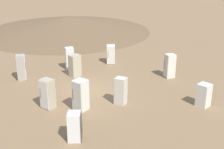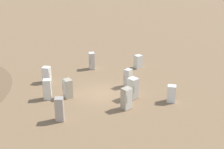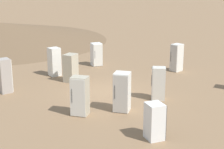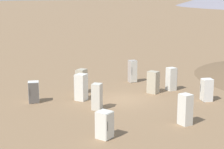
# 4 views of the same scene
# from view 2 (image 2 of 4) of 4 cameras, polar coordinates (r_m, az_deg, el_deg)

# --- Properties ---
(ground_plane) EXTENTS (1000.00, 1000.00, 0.00)m
(ground_plane) POSITION_cam_2_polar(r_m,az_deg,el_deg) (27.71, -1.75, -3.49)
(ground_plane) COLOR #846647
(discarded_fridge_0) EXTENTS (0.91, 0.92, 1.46)m
(discarded_fridge_0) POSITION_cam_2_polar(r_m,az_deg,el_deg) (26.46, 10.81, -3.45)
(discarded_fridge_0) COLOR white
(discarded_fridge_0) RESTS_ON ground_plane
(discarded_fridge_1) EXTENTS (0.89, 0.86, 1.42)m
(discarded_fridge_1) POSITION_cam_2_polar(r_m,az_deg,el_deg) (33.40, 4.79, 2.37)
(discarded_fridge_1) COLOR silver
(discarded_fridge_1) RESTS_ON ground_plane
(discarded_fridge_2) EXTENTS (0.91, 0.93, 1.56)m
(discarded_fridge_2) POSITION_cam_2_polar(r_m,az_deg,el_deg) (30.31, -11.86, -0.04)
(discarded_fridge_2) COLOR white
(discarded_fridge_2) RESTS_ON ground_plane
(discarded_fridge_3) EXTENTS (0.87, 0.92, 1.81)m
(discarded_fridge_3) POSITION_cam_2_polar(r_m,az_deg,el_deg) (24.82, 2.66, -4.41)
(discarded_fridge_3) COLOR #B2A88E
(discarded_fridge_3) RESTS_ON ground_plane
(discarded_fridge_4) EXTENTS (0.89, 0.82, 1.66)m
(discarded_fridge_4) POSITION_cam_2_polar(r_m,az_deg,el_deg) (26.94, -8.10, -2.55)
(discarded_fridge_4) COLOR #B2A88E
(discarded_fridge_4) RESTS_ON ground_plane
(discarded_fridge_5) EXTENTS (0.97, 0.96, 1.85)m
(discarded_fridge_5) POSITION_cam_2_polar(r_m,az_deg,el_deg) (26.54, 3.84, -2.54)
(discarded_fridge_5) COLOR silver
(discarded_fridge_5) RESTS_ON ground_plane
(discarded_fridge_6) EXTENTS (0.76, 0.65, 1.78)m
(discarded_fridge_6) POSITION_cam_2_polar(r_m,az_deg,el_deg) (33.08, -3.74, 2.52)
(discarded_fridge_6) COLOR silver
(discarded_fridge_6) RESTS_ON ground_plane
(discarded_fridge_7) EXTENTS (0.75, 0.74, 1.87)m
(discarded_fridge_7) POSITION_cam_2_polar(r_m,az_deg,el_deg) (23.50, -9.58, -6.27)
(discarded_fridge_7) COLOR #A89E93
(discarded_fridge_7) RESTS_ON ground_plane
(discarded_fridge_8) EXTENTS (0.74, 0.76, 1.77)m
(discarded_fridge_8) POSITION_cam_2_polar(r_m,az_deg,el_deg) (26.98, -11.76, -2.64)
(discarded_fridge_8) COLOR silver
(discarded_fridge_8) RESTS_ON ground_plane
(discarded_fridge_9) EXTENTS (0.84, 0.87, 1.69)m
(discarded_fridge_9) POSITION_cam_2_polar(r_m,az_deg,el_deg) (28.80, 2.94, -0.63)
(discarded_fridge_9) COLOR beige
(discarded_fridge_9) RESTS_ON ground_plane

